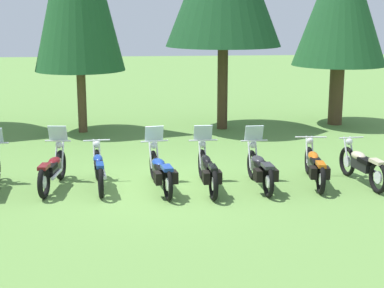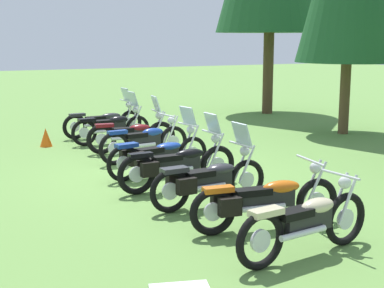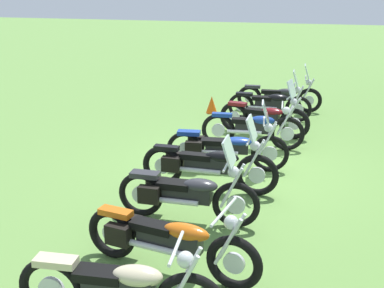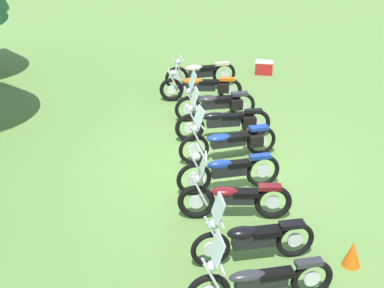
{
  "view_description": "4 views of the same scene",
  "coord_description": "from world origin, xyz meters",
  "px_view_note": "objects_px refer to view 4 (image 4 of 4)",
  "views": [
    {
      "loc": [
        -0.47,
        -13.32,
        4.07
      ],
      "look_at": [
        0.86,
        0.2,
        0.98
      ],
      "focal_mm": 55.57,
      "sensor_mm": 36.0,
      "label": 1
    },
    {
      "loc": [
        10.31,
        -4.48,
        2.77
      ],
      "look_at": [
        0.44,
        0.42,
        0.67
      ],
      "focal_mm": 52.1,
      "sensor_mm": 36.0,
      "label": 2
    },
    {
      "loc": [
        8.66,
        1.77,
        3.4
      ],
      "look_at": [
        1.35,
        -0.47,
        0.88
      ],
      "focal_mm": 44.7,
      "sensor_mm": 36.0,
      "label": 3
    },
    {
      "loc": [
        -11.81,
        2.2,
        6.35
      ],
      "look_at": [
        -0.51,
        0.78,
        0.74
      ],
      "focal_mm": 54.39,
      "sensor_mm": 36.0,
      "label": 4
    }
  ],
  "objects_px": {
    "motorcycle_6": "(216,103)",
    "motorcycle_8": "(200,73)",
    "motorcycle_0": "(259,281)",
    "traffic_cone": "(352,254)",
    "motorcycle_2": "(233,198)",
    "motorcycle_7": "(202,87)",
    "motorcycle_1": "(252,239)",
    "motorcycle_3": "(228,171)",
    "picnic_cooler": "(264,68)",
    "motorcycle_4": "(230,141)",
    "motorcycle_5": "(224,122)"
  },
  "relations": [
    {
      "from": "motorcycle_0",
      "to": "motorcycle_2",
      "type": "distance_m",
      "value": 2.46
    },
    {
      "from": "motorcycle_6",
      "to": "picnic_cooler",
      "type": "relative_size",
      "value": 3.4
    },
    {
      "from": "motorcycle_8",
      "to": "motorcycle_5",
      "type": "bearing_deg",
      "value": 84.53
    },
    {
      "from": "motorcycle_2",
      "to": "motorcycle_5",
      "type": "bearing_deg",
      "value": -89.77
    },
    {
      "from": "motorcycle_1",
      "to": "motorcycle_3",
      "type": "relative_size",
      "value": 0.98
    },
    {
      "from": "motorcycle_7",
      "to": "motorcycle_8",
      "type": "xyz_separation_m",
      "value": [
        1.11,
        -0.09,
        0.02
      ]
    },
    {
      "from": "motorcycle_0",
      "to": "motorcycle_7",
      "type": "distance_m",
      "value": 8.62
    },
    {
      "from": "motorcycle_5",
      "to": "picnic_cooler",
      "type": "height_order",
      "value": "motorcycle_5"
    },
    {
      "from": "motorcycle_1",
      "to": "picnic_cooler",
      "type": "bearing_deg",
      "value": -108.07
    },
    {
      "from": "motorcycle_2",
      "to": "motorcycle_3",
      "type": "height_order",
      "value": "motorcycle_2"
    },
    {
      "from": "motorcycle_4",
      "to": "motorcycle_8",
      "type": "distance_m",
      "value": 4.78
    },
    {
      "from": "motorcycle_4",
      "to": "motorcycle_7",
      "type": "height_order",
      "value": "motorcycle_4"
    },
    {
      "from": "motorcycle_5",
      "to": "motorcycle_6",
      "type": "relative_size",
      "value": 1.1
    },
    {
      "from": "motorcycle_3",
      "to": "motorcycle_1",
      "type": "bearing_deg",
      "value": 83.21
    },
    {
      "from": "motorcycle_1",
      "to": "traffic_cone",
      "type": "height_order",
      "value": "motorcycle_1"
    },
    {
      "from": "motorcycle_4",
      "to": "motorcycle_6",
      "type": "distance_m",
      "value": 2.31
    },
    {
      "from": "motorcycle_0",
      "to": "motorcycle_1",
      "type": "distance_m",
      "value": 1.09
    },
    {
      "from": "motorcycle_5",
      "to": "motorcycle_6",
      "type": "xyz_separation_m",
      "value": [
        1.23,
        -0.0,
        0.0
      ]
    },
    {
      "from": "motorcycle_5",
      "to": "motorcycle_8",
      "type": "relative_size",
      "value": 1.09
    },
    {
      "from": "motorcycle_8",
      "to": "traffic_cone",
      "type": "xyz_separation_m",
      "value": [
        -8.97,
        -1.41,
        -0.23
      ]
    },
    {
      "from": "motorcycle_2",
      "to": "traffic_cone",
      "type": "relative_size",
      "value": 4.62
    },
    {
      "from": "motorcycle_2",
      "to": "motorcycle_5",
      "type": "relative_size",
      "value": 0.91
    },
    {
      "from": "motorcycle_2",
      "to": "motorcycle_1",
      "type": "bearing_deg",
      "value": 99.68
    },
    {
      "from": "motorcycle_1",
      "to": "traffic_cone",
      "type": "bearing_deg",
      "value": 165.78
    },
    {
      "from": "motorcycle_1",
      "to": "motorcycle_4",
      "type": "distance_m",
      "value": 3.88
    },
    {
      "from": "motorcycle_8",
      "to": "traffic_cone",
      "type": "relative_size",
      "value": 4.63
    },
    {
      "from": "motorcycle_5",
      "to": "motorcycle_8",
      "type": "distance_m",
      "value": 3.7
    },
    {
      "from": "motorcycle_6",
      "to": "motorcycle_3",
      "type": "bearing_deg",
      "value": 81.83
    },
    {
      "from": "picnic_cooler",
      "to": "traffic_cone",
      "type": "bearing_deg",
      "value": 175.18
    },
    {
      "from": "motorcycle_1",
      "to": "picnic_cooler",
      "type": "height_order",
      "value": "motorcycle_1"
    },
    {
      "from": "motorcycle_7",
      "to": "traffic_cone",
      "type": "height_order",
      "value": "motorcycle_7"
    },
    {
      "from": "motorcycle_7",
      "to": "motorcycle_0",
      "type": "bearing_deg",
      "value": 95.22
    },
    {
      "from": "motorcycle_6",
      "to": "motorcycle_8",
      "type": "distance_m",
      "value": 2.48
    },
    {
      "from": "motorcycle_1",
      "to": "picnic_cooler",
      "type": "relative_size",
      "value": 3.42
    },
    {
      "from": "motorcycle_6",
      "to": "motorcycle_4",
      "type": "bearing_deg",
      "value": 85.73
    },
    {
      "from": "motorcycle_4",
      "to": "traffic_cone",
      "type": "bearing_deg",
      "value": 99.54
    },
    {
      "from": "motorcycle_3",
      "to": "motorcycle_0",
      "type": "bearing_deg",
      "value": 81.48
    },
    {
      "from": "motorcycle_4",
      "to": "motorcycle_8",
      "type": "height_order",
      "value": "motorcycle_4"
    },
    {
      "from": "motorcycle_2",
      "to": "motorcycle_4",
      "type": "bearing_deg",
      "value": -91.36
    },
    {
      "from": "motorcycle_0",
      "to": "motorcycle_7",
      "type": "height_order",
      "value": "motorcycle_0"
    },
    {
      "from": "motorcycle_7",
      "to": "motorcycle_1",
      "type": "bearing_deg",
      "value": 95.82
    },
    {
      "from": "motorcycle_4",
      "to": "motorcycle_2",
      "type": "bearing_deg",
      "value": 72.6
    },
    {
      "from": "motorcycle_4",
      "to": "picnic_cooler",
      "type": "distance_m",
      "value": 6.18
    },
    {
      "from": "motorcycle_0",
      "to": "motorcycle_3",
      "type": "xyz_separation_m",
      "value": [
        3.52,
        -0.15,
        0.01
      ]
    },
    {
      "from": "traffic_cone",
      "to": "motorcycle_7",
      "type": "bearing_deg",
      "value": 10.79
    },
    {
      "from": "motorcycle_3",
      "to": "traffic_cone",
      "type": "height_order",
      "value": "motorcycle_3"
    },
    {
      "from": "motorcycle_4",
      "to": "motorcycle_5",
      "type": "bearing_deg",
      "value": -102.13
    },
    {
      "from": "motorcycle_0",
      "to": "traffic_cone",
      "type": "distance_m",
      "value": 1.98
    },
    {
      "from": "motorcycle_1",
      "to": "motorcycle_2",
      "type": "relative_size",
      "value": 1.0
    },
    {
      "from": "motorcycle_2",
      "to": "picnic_cooler",
      "type": "height_order",
      "value": "motorcycle_2"
    }
  ]
}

